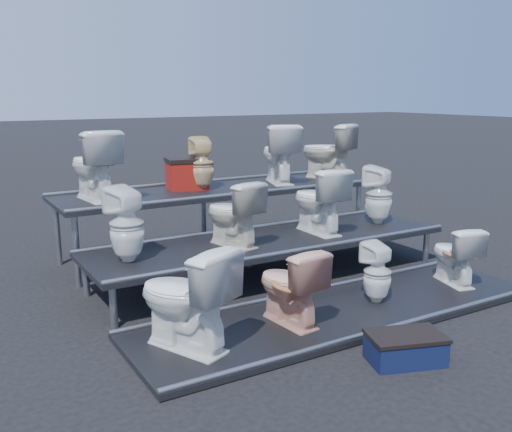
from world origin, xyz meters
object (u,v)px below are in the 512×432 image
toilet_9 (202,163)px  toilet_6 (318,200)px  toilet_4 (127,224)px  toilet_7 (379,195)px  toilet_0 (185,298)px  toilet_1 (289,285)px  toilet_3 (455,254)px  red_crate (187,175)px  toilet_10 (279,153)px  toilet_2 (377,272)px  toilet_5 (233,213)px  toilet_11 (327,151)px  toilet_8 (94,165)px  step_stool (405,350)px

toilet_9 → toilet_6: bearing=133.5°
toilet_4 → toilet_7: size_ratio=1.02×
toilet_7 → toilet_0: bearing=-1.1°
toilet_1 → toilet_3: bearing=174.9°
toilet_9 → red_crate: bearing=-38.6°
toilet_10 → toilet_2: bearing=97.7°
toilet_6 → toilet_0: bearing=30.9°
toilet_0 → toilet_1: size_ratio=1.22×
toilet_3 → toilet_5: toilet_5 is taller
toilet_0 → toilet_11: 4.35m
toilet_2 → toilet_5: (-0.91, 1.30, 0.45)m
toilet_1 → toilet_6: 1.87m
red_crate → toilet_7: bearing=-26.1°
toilet_2 → toilet_10: size_ratio=0.74×
toilet_0 → toilet_2: bearing=156.1°
toilet_5 → toilet_0: bearing=35.9°
toilet_0 → toilet_5: (1.14, 1.30, 0.33)m
red_crate → toilet_11: bearing=6.1°
toilet_5 → toilet_6: 1.15m
toilet_8 → toilet_1: bearing=105.0°
toilet_7 → toilet_8: size_ratio=0.90×
toilet_3 → toilet_6: size_ratio=0.82×
toilet_5 → step_stool: 2.43m
toilet_6 → step_stool: (-0.85, -2.31, -0.75)m
toilet_8 → toilet_9: toilet_8 is taller
toilet_5 → toilet_8: 1.77m
toilet_6 → red_crate: size_ratio=1.59×
toilet_9 → toilet_0: bearing=71.0°
toilet_9 → toilet_3: bearing=133.3°
toilet_11 → toilet_5: bearing=5.5°
toilet_11 → red_crate: 2.17m
step_stool → toilet_4: bearing=141.4°
toilet_1 → red_crate: size_ratio=1.44×
toilet_6 → step_stool: bearing=71.1°
toilet_3 → toilet_9: size_ratio=0.94×
red_crate → step_stool: red_crate is taller
red_crate → toilet_4: bearing=-121.2°
toilet_1 → toilet_3: size_ratio=1.10×
toilet_3 → toilet_10: (-0.58, 2.60, 0.88)m
toilet_5 → toilet_10: (1.43, 1.30, 0.45)m
toilet_4 → toilet_8: 1.37m
toilet_1 → toilet_6: bearing=-139.5°
toilet_10 → toilet_11: 0.83m
toilet_2 → toilet_8: 3.42m
toilet_1 → toilet_3: 2.15m
toilet_7 → step_stool: bearing=29.1°
toilet_3 → toilet_8: toilet_8 is taller
toilet_3 → toilet_5: size_ratio=0.90×
step_stool → toilet_6: bearing=88.7°
step_stool → toilet_2: bearing=77.6°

